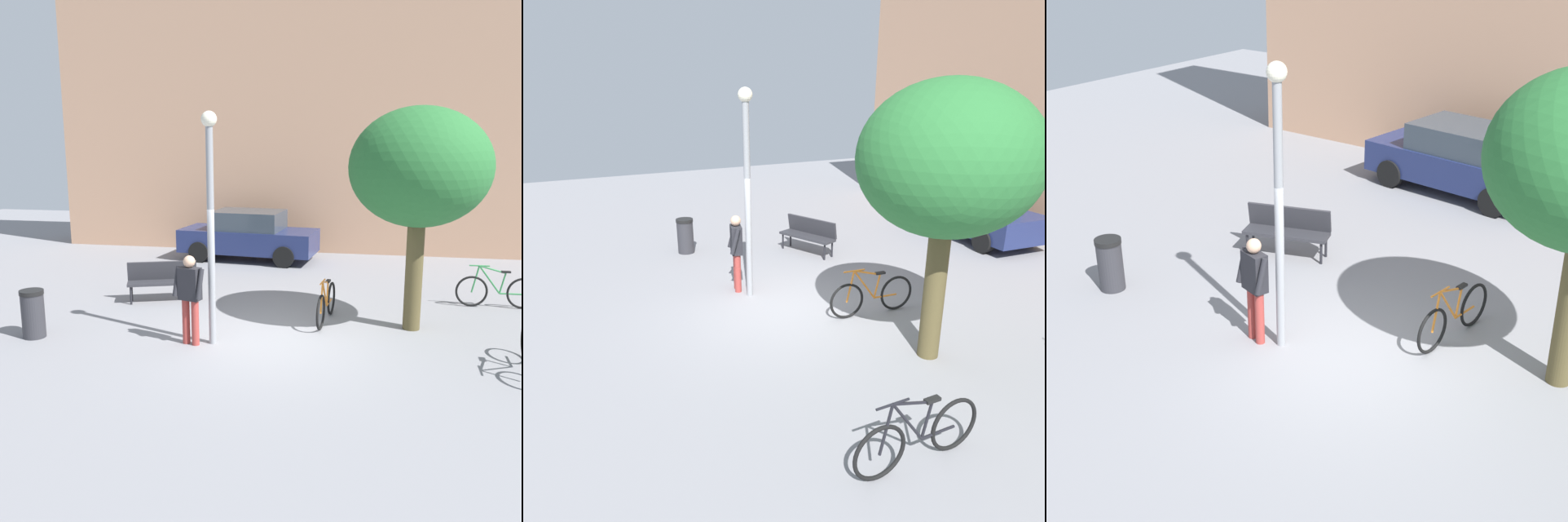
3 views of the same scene
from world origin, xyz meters
The scene contains 7 objects.
ground_plane centered at (0.00, 0.00, 0.00)m, with size 36.00×36.00×0.00m, color gray.
lamppost centered at (-0.98, -0.41, 2.49)m, with size 0.28×0.28×4.20m.
person_by_lamppost centered at (-1.36, -0.53, 0.97)m, with size 0.63×0.40×1.67m.
park_bench centered at (-2.92, 2.20, 0.55)m, with size 1.67×0.99×0.92m.
bicycle_orange centered at (0.98, 1.30, 0.38)m, with size 0.26×1.80×0.97m.
parked_car_navy centered at (-1.93, 7.23, 0.77)m, with size 4.35×2.16×1.55m.
trash_bin centered at (-4.43, -0.73, 0.47)m, with size 0.45×0.45×0.93m.
Camera 3 is at (5.34, -8.10, 6.08)m, focal length 53.10 mm.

